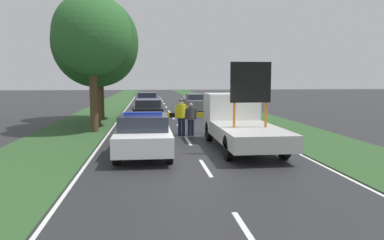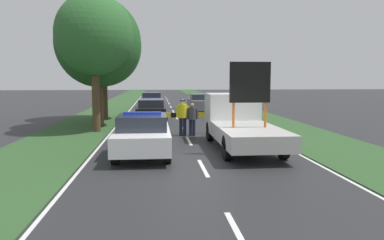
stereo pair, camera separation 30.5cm
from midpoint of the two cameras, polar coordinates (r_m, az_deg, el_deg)
name	(u,v)px [view 1 (the left image)]	position (r m, az deg, el deg)	size (l,w,h in m)	color
ground_plane	(199,157)	(13.09, 0.37, -5.74)	(160.00, 160.00, 0.00)	#28282B
lane_markings	(173,117)	(26.88, -3.29, 0.48)	(7.55, 63.66, 0.01)	silver
grass_verge_left	(102,110)	(33.07, -13.77, 1.42)	(3.67, 120.00, 0.03)	#2D5128
grass_verge_right	(232,109)	(33.60, 5.78, 1.65)	(3.67, 120.00, 0.03)	#2D5128
police_car	(143,135)	(13.43, -8.07, -2.22)	(1.92, 4.51, 1.57)	white
work_truck	(239,121)	(15.30, 6.53, -0.17)	(2.19, 6.31, 3.33)	white
road_barrier	(188,116)	(18.51, -1.16, 0.54)	(2.72, 0.08, 1.06)	black
police_officer	(181,114)	(17.89, -2.12, 0.87)	(0.63, 0.40, 1.74)	#191E38
pedestrian_civilian	(191,117)	(17.90, -0.66, 0.52)	(0.57, 0.36, 1.58)	#191E38
traffic_cone_near_police	(213,127)	(18.94, 2.77, -1.09)	(0.43, 0.43, 0.60)	black
traffic_cone_centre_front	(209,130)	(18.12, 2.10, -1.49)	(0.40, 0.40, 0.55)	black
queued_car_sedan_black	(148,109)	(24.24, -7.06, 1.61)	(1.79, 4.42, 1.42)	black
queued_car_suv_grey	(197,103)	(30.04, 0.47, 2.61)	(1.87, 4.60, 1.52)	slate
queued_car_hatch_blue	(147,100)	(35.29, -7.11, 3.07)	(1.89, 4.22, 1.45)	navy
roadside_tree_near_left	(92,35)	(19.75, -15.45, 12.42)	(3.89, 3.89, 6.98)	#4C3823
roadside_tree_near_right	(95,42)	(21.86, -14.92, 11.35)	(4.75, 4.75, 7.24)	#4C3823
roadside_tree_mid_left	(99,46)	(25.68, -14.27, 10.85)	(5.02, 5.02, 7.50)	#4C3823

